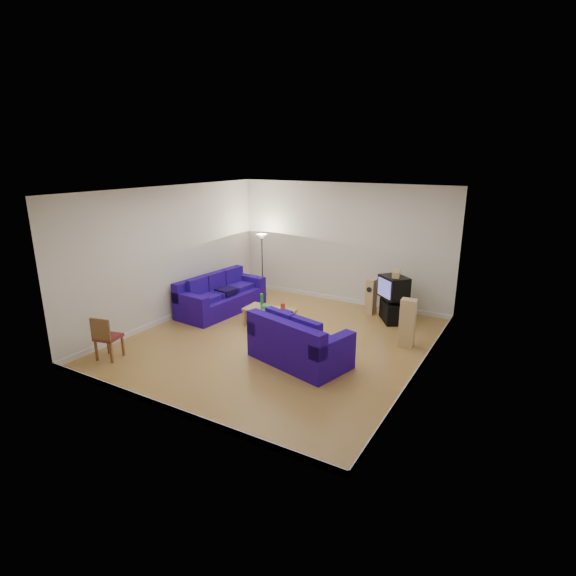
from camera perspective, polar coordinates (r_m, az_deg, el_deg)
The scene contains 16 objects.
room at distance 9.28m, azimuth -1.24°, elevation 2.02°, with size 6.01×6.51×3.21m.
sofa_three_seat at distance 11.67m, azimuth -8.65°, elevation -1.24°, with size 1.21×2.46×0.92m.
sofa_loveseat at distance 8.68m, azimuth 1.20°, elevation -7.30°, with size 2.10×1.50×0.94m.
coffee_table at distance 10.48m, azimuth -2.35°, elevation -2.95°, with size 1.21×0.65×0.43m.
bottle at distance 10.57m, azimuth -3.35°, elevation -1.57°, with size 0.08×0.08×0.32m, color #197233.
tissue_box at distance 10.44m, azimuth -2.78°, elevation -2.46°, with size 0.23×0.12×0.09m, color green.
red_canister at distance 10.40m, azimuth -0.67°, elevation -2.34°, with size 0.11×0.11×0.15m, color red.
remote at distance 10.14m, azimuth -1.02°, elevation -3.24°, with size 0.15×0.05×0.02m, color black.
tv_stand at distance 11.14m, azimuth 13.10°, elevation -2.91°, with size 0.79×0.44×0.48m, color black.
av_receiver at distance 11.09m, azimuth 13.13°, elevation -1.41°, with size 0.44×0.36×0.10m, color black.
television at distance 10.97m, azimuth 13.26°, elevation 0.11°, with size 0.84×0.83×0.53m.
centre_speaker at distance 10.87m, azimuth 13.58°, elevation 1.79°, with size 0.41×0.17×0.15m, color tan.
speaker_left at distance 11.47m, azimuth 10.51°, elevation -1.07°, with size 0.23×0.29×0.91m.
speaker_right at distance 9.65m, azimuth 14.90°, elevation -4.34°, with size 0.34×0.26×1.04m.
floor_lamp at distance 12.67m, azimuth -3.33°, elevation 5.48°, with size 0.30×0.30×1.75m.
dining_chair at distance 9.44m, azimuth -22.14°, elevation -5.66°, with size 0.51×0.51×0.89m.
Camera 1 is at (4.69, -7.66, 3.86)m, focal length 28.00 mm.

